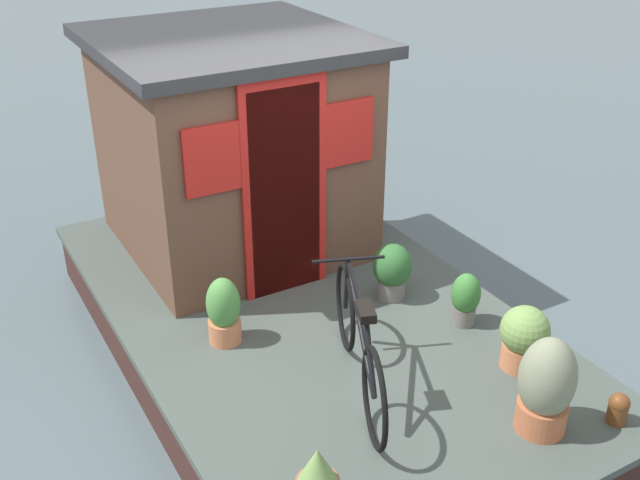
# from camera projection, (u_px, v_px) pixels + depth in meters

# --- Properties ---
(ground_plane) EXTENTS (60.00, 60.00, 0.00)m
(ground_plane) POSITION_uv_depth(u_px,v_px,m) (308.00, 359.00, 6.23)
(ground_plane) COLOR #4C5B60
(houseboat_deck) EXTENTS (4.87, 2.81, 0.49)m
(houseboat_deck) POSITION_uv_depth(u_px,v_px,m) (308.00, 334.00, 6.11)
(houseboat_deck) COLOR #424C47
(houseboat_deck) RESTS_ON ground_plane
(houseboat_cabin) EXTENTS (2.13, 2.11, 1.89)m
(houseboat_cabin) POSITION_uv_depth(u_px,v_px,m) (233.00, 143.00, 6.57)
(houseboat_cabin) COLOR brown
(houseboat_cabin) RESTS_ON houseboat_deck
(bicycle) EXTENTS (1.55, 0.71, 0.77)m
(bicycle) POSITION_uv_depth(u_px,v_px,m) (359.00, 344.00, 4.96)
(bicycle) COLOR black
(bicycle) RESTS_ON houseboat_deck
(potted_plant_geranium) EXTENTS (0.31, 0.31, 0.47)m
(potted_plant_geranium) POSITION_uv_depth(u_px,v_px,m) (392.00, 270.00, 6.03)
(potted_plant_geranium) COLOR slate
(potted_plant_geranium) RESTS_ON houseboat_deck
(potted_plant_lavender) EXTENTS (0.25, 0.25, 0.53)m
(potted_plant_lavender) POSITION_uv_depth(u_px,v_px,m) (224.00, 311.00, 5.49)
(potted_plant_lavender) COLOR #C6754C
(potted_plant_lavender) RESTS_ON houseboat_deck
(potted_plant_thyme) EXTENTS (0.25, 0.25, 0.39)m
(potted_plant_thyme) POSITION_uv_depth(u_px,v_px,m) (318.00, 478.00, 4.14)
(potted_plant_thyme) COLOR #935138
(potted_plant_thyme) RESTS_ON houseboat_deck
(potted_plant_ivy) EXTENTS (0.22, 0.22, 0.43)m
(potted_plant_ivy) POSITION_uv_depth(u_px,v_px,m) (465.00, 298.00, 5.71)
(potted_plant_ivy) COLOR slate
(potted_plant_ivy) RESTS_ON houseboat_deck
(potted_plant_mint) EXTENTS (0.35, 0.35, 0.67)m
(potted_plant_mint) POSITION_uv_depth(u_px,v_px,m) (546.00, 387.00, 4.62)
(potted_plant_mint) COLOR #B2603D
(potted_plant_mint) RESTS_ON houseboat_deck
(potted_plant_fern) EXTENTS (0.34, 0.34, 0.47)m
(potted_plant_fern) POSITION_uv_depth(u_px,v_px,m) (524.00, 337.00, 5.22)
(potted_plant_fern) COLOR #C6754C
(potted_plant_fern) RESTS_ON houseboat_deck
(mooring_bollard) EXTENTS (0.13, 0.13, 0.22)m
(mooring_bollard) POSITION_uv_depth(u_px,v_px,m) (618.00, 408.00, 4.77)
(mooring_bollard) COLOR brown
(mooring_bollard) RESTS_ON houseboat_deck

